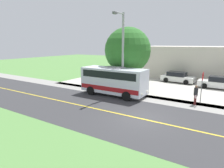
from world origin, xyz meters
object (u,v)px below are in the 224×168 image
parked_car_near (178,77)px  parked_car_far (219,83)px  street_light_pole (122,51)px  pedestrian_with_bags (196,94)px  shuttle_bus_front (114,80)px  stop_sign (202,82)px  commercial_building (203,62)px  tree_curbside (128,50)px

parked_car_near → parked_car_far: 5.25m
street_light_pole → pedestrian_with_bags: bearing=95.5°
pedestrian_with_bags → parked_car_far: pedestrian_with_bags is taller
shuttle_bus_front → pedestrian_with_bags: shuttle_bus_front is taller
parked_car_near → parked_car_far: bearing=75.5°
street_light_pole → parked_car_far: size_ratio=1.84×
stop_sign → parked_car_far: bearing=172.5°
pedestrian_with_bags → street_light_pole: (0.67, -7.02, 3.58)m
commercial_building → street_light_pole: bearing=-18.8°
tree_curbside → parked_car_far: bearing=124.3°
pedestrian_with_bags → parked_car_near: pedestrian_with_bags is taller
shuttle_bus_front → parked_car_far: size_ratio=1.55×
street_light_pole → stop_sign: bearing=99.4°
parked_car_near → tree_curbside: 9.33m
parked_car_far → shuttle_bus_front: bearing=-45.0°
parked_car_far → commercial_building: bearing=-160.6°
stop_sign → parked_car_far: (-7.50, 0.99, -1.28)m
shuttle_bus_front → street_light_pole: (-0.40, 0.76, 2.90)m
stop_sign → commercial_building: commercial_building is taller
tree_curbside → commercial_building: 15.51m
commercial_building → tree_curbside: bearing=-24.3°
shuttle_bus_front → parked_car_far: bearing=135.0°
commercial_building → parked_car_far: bearing=19.4°
stop_sign → street_light_pole: size_ratio=0.35×
street_light_pole → parked_car_near: 11.23m
street_light_pole → parked_car_near: (-10.03, 3.28, -3.84)m
shuttle_bus_front → pedestrian_with_bags: size_ratio=3.97×
stop_sign → commercial_building: (-15.30, -1.76, 0.46)m
pedestrian_with_bags → stop_sign: stop_sign is taller
pedestrian_with_bags → stop_sign: bearing=146.5°
street_light_pole → commercial_building: bearing=161.2°
stop_sign → street_light_pole: 7.91m
shuttle_bus_front → pedestrian_with_bags: (-1.07, 7.77, -0.68)m
parked_car_near → parked_car_far: (1.32, 5.09, 0.00)m
parked_car_near → shuttle_bus_front: bearing=-21.1°
pedestrian_with_bags → parked_car_far: size_ratio=0.39×
parked_car_near → stop_sign: bearing=24.9°
parked_car_near → commercial_building: 7.11m
parked_car_far → commercial_building: commercial_building is taller
pedestrian_with_bags → tree_curbside: 8.72m
parked_car_near → pedestrian_with_bags: bearing=21.8°
shuttle_bus_front → commercial_building: size_ratio=0.36×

